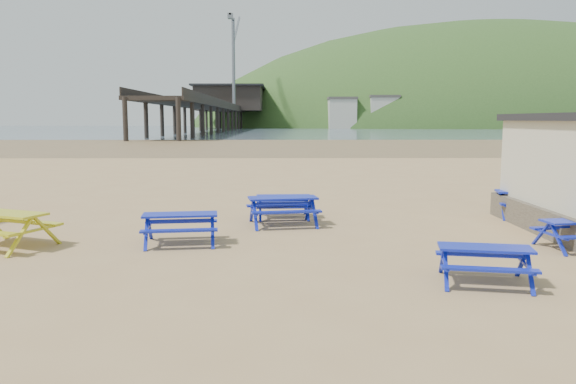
{
  "coord_description": "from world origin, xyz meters",
  "views": [
    {
      "loc": [
        0.2,
        -13.84,
        2.98
      ],
      "look_at": [
        0.34,
        1.5,
        1.0
      ],
      "focal_mm": 35.0,
      "sensor_mm": 36.0,
      "label": 1
    }
  ],
  "objects": [
    {
      "name": "ground",
      "position": [
        0.0,
        0.0,
        0.0
      ],
      "size": [
        400.0,
        400.0,
        0.0
      ],
      "primitive_type": "plane",
      "color": "tan",
      "rests_on": "ground"
    },
    {
      "name": "wet_sand",
      "position": [
        0.0,
        55.0,
        0.0
      ],
      "size": [
        400.0,
        400.0,
        0.0
      ],
      "primitive_type": "plane",
      "color": "olive",
      "rests_on": "ground"
    },
    {
      "name": "sea",
      "position": [
        0.0,
        170.0,
        0.01
      ],
      "size": [
        400.0,
        400.0,
        0.0
      ],
      "primitive_type": "plane",
      "color": "#4B5E6B",
      "rests_on": "ground"
    },
    {
      "name": "picnic_table_blue_a",
      "position": [
        0.2,
        1.88,
        0.41
      ],
      "size": [
        2.16,
        1.85,
        0.81
      ],
      "rotation": [
        0.0,
        0.0,
        0.17
      ],
      "color": "#0B03A7",
      "rests_on": "ground"
    },
    {
      "name": "picnic_table_blue_b",
      "position": [
        0.22,
        3.07,
        0.34
      ],
      "size": [
        1.7,
        1.39,
        0.69
      ],
      "rotation": [
        0.0,
        0.0,
        0.04
      ],
      "color": "#0B03A7",
      "rests_on": "ground"
    },
    {
      "name": "picnic_table_blue_c",
      "position": [
        7.75,
        3.07,
        0.41
      ],
      "size": [
        2.2,
        1.9,
        0.81
      ],
      "rotation": [
        0.0,
        0.0,
        -0.19
      ],
      "color": "#0B03A7",
      "rests_on": "ground"
    },
    {
      "name": "picnic_table_blue_d",
      "position": [
        -2.27,
        -0.53,
        0.37
      ],
      "size": [
        1.93,
        1.64,
        0.74
      ],
      "rotation": [
        0.0,
        0.0,
        0.13
      ],
      "color": "#0B03A7",
      "rests_on": "ground"
    },
    {
      "name": "picnic_table_blue_e",
      "position": [
        3.88,
        -3.9,
        0.35
      ],
      "size": [
        1.86,
        1.61,
        0.69
      ],
      "rotation": [
        0.0,
        0.0,
        -0.19
      ],
      "color": "#0B03A7",
      "rests_on": "ground"
    },
    {
      "name": "picnic_table_yellow",
      "position": [
        -6.3,
        -0.85,
        0.42
      ],
      "size": [
        2.45,
        2.24,
        0.83
      ],
      "rotation": [
        0.0,
        0.0,
        -0.4
      ],
      "color": "gold",
      "rests_on": "ground"
    },
    {
      "name": "pier",
      "position": [
        -17.99,
        178.23,
        5.46
      ],
      "size": [
        24.0,
        220.0,
        39.29
      ],
      "color": "black",
      "rests_on": "ground"
    },
    {
      "name": "headland_town",
      "position": [
        90.0,
        229.68,
        -9.91
      ],
      "size": [
        264.0,
        144.0,
        108.0
      ],
      "color": "#2D4C1E",
      "rests_on": "ground"
    }
  ]
}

